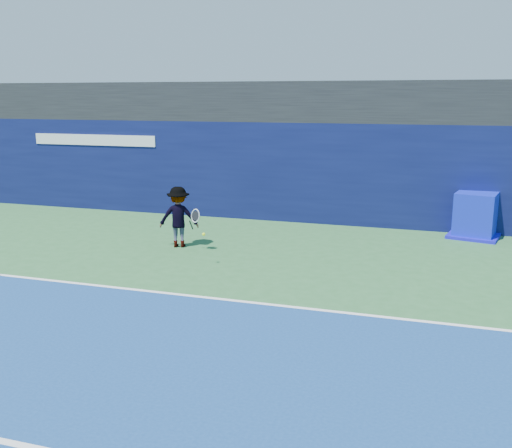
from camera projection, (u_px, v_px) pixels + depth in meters
name	position (u px, v px, depth m)	size (l,w,h in m)	color
ground	(140.00, 370.00, 8.05)	(80.00, 80.00, 0.00)	#2D6433
baseline	(216.00, 299.00, 10.85)	(24.00, 0.10, 0.01)	white
stadium_band	(311.00, 102.00, 17.98)	(36.00, 3.00, 1.20)	black
back_wall_assembly	(303.00, 172.00, 17.51)	(36.00, 1.03, 3.00)	#0B103D
equipment_cart	(475.00, 217.00, 15.52)	(1.53, 1.53, 1.23)	#0D19B8
tennis_player	(179.00, 217.00, 14.47)	(1.29, 0.82, 1.55)	white
tennis_ball	(204.00, 234.00, 12.85)	(0.07, 0.07, 0.07)	#DAF11A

